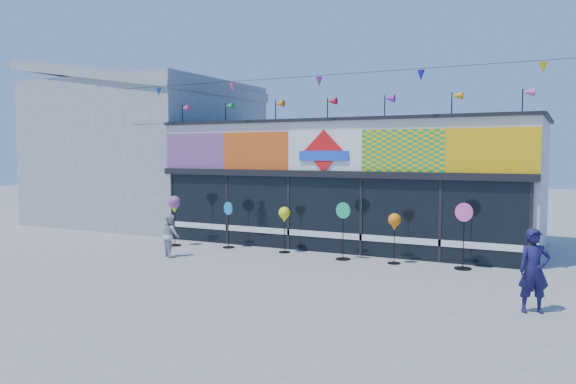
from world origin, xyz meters
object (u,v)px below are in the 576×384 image
Objects in this scene: spinner_4 at (395,223)px; spinner_0 at (174,206)px; spinner_1 at (228,224)px; spinner_2 at (284,216)px; spinner_3 at (343,229)px; child at (170,235)px; adult_man at (534,271)px; spinner_5 at (464,234)px.

spinner_0 is at bearing -177.24° from spinner_4.
spinner_1 is 2.02m from spinner_2.
spinner_3 is 1.31× the size of child.
spinner_2 is at bearing 128.58° from adult_man.
spinner_5 is at bearing -135.68° from child.
spinner_0 and spinner_3 have the same top height.
adult_man is (7.18, -3.54, -0.32)m from spinner_2.
spinner_3 is 5.04m from child.
spinner_2 is (1.99, 0.05, 0.34)m from spinner_1.
spinner_2 is at bearing 173.21° from spinner_3.
spinner_1 is at bearing 178.90° from spinner_4.
adult_man is at bearing -20.86° from spinner_1.
child is at bearing 146.40° from adult_man.
spinner_5 is (1.81, 0.11, -0.19)m from spinner_4.
spinner_2 is 0.87× the size of adult_man.
spinner_5 reaches higher than spinner_4.
spinner_4 reaches higher than child.
spinner_0 reaches higher than spinner_2.
spinner_4 is 0.86× the size of adult_man.
adult_man is (10.97, -3.04, -0.51)m from spinner_0.
adult_man reaches higher than spinner_4.
spinner_5 is 3.99m from adult_man.
spinner_3 is at bearing -2.73° from spinner_1.
spinner_4 is 0.80× the size of spinner_5.
child is (-6.16, -1.92, -0.49)m from spinner_4.
adult_man is at bearing -26.27° from spinner_2.
spinner_1 reaches higher than child.
spinner_2 is at bearing 177.47° from spinner_4.
spinner_0 reaches higher than child.
spinner_5 reaches higher than spinner_2.
spinner_3 reaches higher than spinner_2.
child is (-7.97, -2.04, -0.29)m from spinner_5.
spinner_2 reaches higher than child.
spinner_5 is at bearing 3.48° from spinner_4.
adult_man is (3.71, -3.39, -0.31)m from spinner_4.
adult_man is (5.18, -3.31, -0.06)m from spinner_3.
spinner_2 is at bearing 7.57° from spinner_0.
child is at bearing -55.12° from spinner_0.
spinner_3 is at bearing 122.30° from adult_man.
child is at bearing -162.65° from spinner_4.
spinner_5 is 8.23m from child.
spinner_4 is (3.47, -0.15, -0.01)m from spinner_2.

